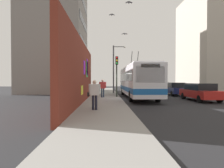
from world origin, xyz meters
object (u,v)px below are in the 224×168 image
parked_car_red (200,92)px  pedestrian_near_wall (94,92)px  pedestrian_midblock (103,87)px  street_lamp (115,66)px  city_bus (137,81)px  parked_car_navy (174,89)px  traffic_light (117,70)px

parked_car_red → pedestrian_near_wall: size_ratio=2.84×
parked_car_red → pedestrian_midblock: pedestrian_midblock is taller
pedestrian_near_wall → street_lamp: street_lamp is taller
pedestrian_near_wall → parked_car_red: bearing=-57.5°
city_bus → parked_car_red: size_ratio=2.47×
parked_car_red → parked_car_navy: 6.17m
city_bus → parked_car_navy: 6.21m
city_bus → pedestrian_near_wall: city_bus is taller
traffic_light → street_lamp: street_lamp is taller
street_lamp → traffic_light: bearing=179.1°
pedestrian_midblock → traffic_light: 2.30m
city_bus → parked_car_red: (-2.94, -5.20, -0.99)m
parked_car_red → parked_car_navy: bearing=0.0°
city_bus → street_lamp: street_lamp is taller
pedestrian_midblock → pedestrian_near_wall: bearing=177.7°
pedestrian_midblock → traffic_light: size_ratio=0.43×
traffic_light → parked_car_navy: bearing=-63.8°
pedestrian_near_wall → street_lamp: bearing=-7.5°
city_bus → street_lamp: (5.44, 2.05, 1.97)m
parked_car_navy → city_bus: bearing=121.9°
parked_car_red → pedestrian_near_wall: bearing=122.5°
traffic_light → street_lamp: (5.83, -0.10, 0.85)m
city_bus → pedestrian_midblock: (-0.76, 3.60, -0.62)m
pedestrian_near_wall → street_lamp: size_ratio=0.27×
pedestrian_midblock → street_lamp: 6.89m
parked_car_navy → pedestrian_near_wall: pedestrian_near_wall is taller
parked_car_navy → pedestrian_midblock: (-3.99, 8.80, 0.37)m
city_bus → traffic_light: bearing=100.2°
traffic_light → parked_car_red: bearing=-109.1°
parked_car_navy → street_lamp: bearing=73.1°
city_bus → traffic_light: (-0.39, 2.15, 1.12)m
street_lamp → parked_car_navy: bearing=-106.9°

